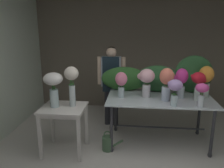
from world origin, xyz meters
TOP-DOWN VIEW (x-y plane):
  - ground_plane at (0.00, 1.64)m, footprint 7.22×7.22m
  - wall_back at (0.00, 3.28)m, footprint 5.02×0.12m
  - wall_left at (-2.51, 1.64)m, footprint 0.12×3.40m
  - display_table_glass at (0.35, 1.47)m, footprint 1.77×0.98m
  - side_table_white at (-1.19, 1.01)m, footprint 0.69×0.62m
  - florist at (-0.55, 2.13)m, footprint 0.56×0.24m
  - foliage_backdrop at (0.37, 1.84)m, footprint 1.99×0.29m
  - vase_coral_roses at (0.42, 1.33)m, footprint 0.24×0.23m
  - vase_rosy_tulips at (-0.31, 1.42)m, footprint 0.20×0.20m
  - vase_crimson_peonies at (0.93, 1.38)m, footprint 0.24×0.22m
  - vase_blush_freesia at (0.11, 1.48)m, footprint 0.29×0.26m
  - vase_lilac_hydrangea at (0.52, 1.09)m, footprint 0.23×0.22m
  - vase_magenta_stock at (0.68, 1.50)m, footprint 0.24×0.21m
  - vase_fuchsia_snapdragons at (0.91, 1.08)m, footprint 0.19×0.19m
  - vase_sunset_lilies at (1.10, 1.58)m, footprint 0.24×0.24m
  - vase_white_roses_tall at (-1.33, 1.02)m, footprint 0.30×0.30m
  - vase_cream_lisianthus_tall at (-1.06, 1.08)m, footprint 0.22×0.22m
  - watering_can at (-0.50, 1.11)m, footprint 0.35×0.18m

SIDE VIEW (x-z plane):
  - ground_plane at x=0.00m, z-range 0.00..0.00m
  - watering_can at x=-0.50m, z-range -0.05..0.30m
  - side_table_white at x=-1.19m, z-range 0.28..1.05m
  - display_table_glass at x=0.35m, z-range 0.29..1.13m
  - florist at x=-0.55m, z-range 0.18..1.80m
  - vase_fuchsia_snapdragons at x=0.91m, z-range 0.88..1.24m
  - vase_rosy_tulips at x=-0.31m, z-range 0.88..1.32m
  - foliage_backdrop at x=0.37m, z-range 0.76..1.44m
  - vase_lilac_hydrangea at x=0.52m, z-range 0.90..1.31m
  - vase_magenta_stock at x=0.68m, z-range 0.88..1.38m
  - vase_white_roses_tall at x=-1.33m, z-range 0.86..1.41m
  - vase_blush_freesia at x=0.11m, z-range 0.89..1.38m
  - vase_coral_roses at x=0.42m, z-range 0.88..1.41m
  - vase_crimson_peonies at x=0.93m, z-range 0.91..1.38m
  - vase_sunset_lilies at x=1.10m, z-range 0.88..1.41m
  - vase_cream_lisianthus_tall at x=-1.06m, z-range 0.87..1.51m
  - wall_back at x=0.00m, z-range 0.00..2.84m
  - wall_left at x=-2.51m, z-range 0.00..2.84m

